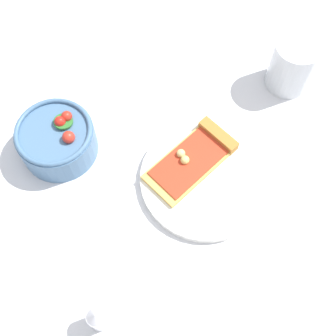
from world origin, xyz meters
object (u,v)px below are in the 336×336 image
(salad_bowl, at_px, (57,140))
(pepper_shaker, at_px, (98,319))
(pizza_slice_main, at_px, (195,157))
(soda_glass, at_px, (292,65))
(plate, at_px, (205,179))

(salad_bowl, distance_m, pepper_shaker, 0.30)
(pizza_slice_main, relative_size, soda_glass, 1.70)
(pepper_shaker, bearing_deg, plate, -28.97)
(pizza_slice_main, bearing_deg, soda_glass, -39.85)
(soda_glass, xyz_separation_m, pepper_shaker, (-0.47, 0.27, -0.02))
(pizza_slice_main, distance_m, pepper_shaker, 0.30)
(plate, xyz_separation_m, pepper_shaker, (-0.25, 0.14, 0.03))
(soda_glass, bearing_deg, plate, 148.33)
(salad_bowl, distance_m, soda_glass, 0.44)
(pepper_shaker, bearing_deg, salad_bowl, 23.42)
(pizza_slice_main, relative_size, salad_bowl, 1.30)
(pepper_shaker, bearing_deg, pizza_slice_main, -22.44)
(soda_glass, bearing_deg, salad_bowl, 115.87)
(pizza_slice_main, xyz_separation_m, soda_glass, (0.19, -0.16, 0.03))
(plate, height_order, pizza_slice_main, pizza_slice_main)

